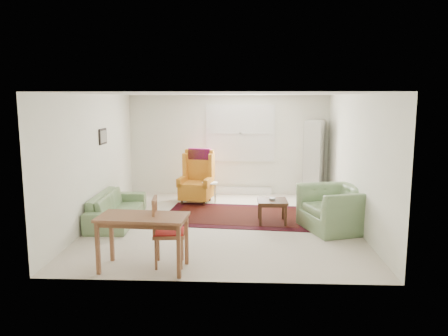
{
  "coord_description": "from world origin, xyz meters",
  "views": [
    {
      "loc": [
        0.39,
        -8.24,
        2.42
      ],
      "look_at": [
        0.0,
        0.3,
        1.05
      ],
      "focal_mm": 35.0,
      "sensor_mm": 36.0,
      "label": 1
    }
  ],
  "objects_px": {
    "wingback_chair": "(196,176)",
    "stool": "(210,192)",
    "sofa": "(117,202)",
    "coffee_table": "(272,211)",
    "desk_chair": "(169,232)",
    "armchair": "(336,205)",
    "desk": "(143,243)",
    "cabinet": "(314,159)"
  },
  "relations": [
    {
      "from": "wingback_chair",
      "to": "desk_chair",
      "type": "relative_size",
      "value": 1.23
    },
    {
      "from": "stool",
      "to": "sofa",
      "type": "bearing_deg",
      "value": -135.2
    },
    {
      "from": "sofa",
      "to": "wingback_chair",
      "type": "relative_size",
      "value": 1.57
    },
    {
      "from": "stool",
      "to": "desk_chair",
      "type": "height_order",
      "value": "desk_chair"
    },
    {
      "from": "sofa",
      "to": "wingback_chair",
      "type": "height_order",
      "value": "wingback_chair"
    },
    {
      "from": "armchair",
      "to": "coffee_table",
      "type": "relative_size",
      "value": 2.14
    },
    {
      "from": "wingback_chair",
      "to": "stool",
      "type": "relative_size",
      "value": 2.53
    },
    {
      "from": "armchair",
      "to": "wingback_chair",
      "type": "xyz_separation_m",
      "value": [
        -2.82,
        2.01,
        0.15
      ]
    },
    {
      "from": "armchair",
      "to": "desk_chair",
      "type": "distance_m",
      "value": 3.36
    },
    {
      "from": "desk",
      "to": "desk_chair",
      "type": "height_order",
      "value": "desk_chair"
    },
    {
      "from": "coffee_table",
      "to": "sofa",
      "type": "bearing_deg",
      "value": -179.06
    },
    {
      "from": "wingback_chair",
      "to": "stool",
      "type": "height_order",
      "value": "wingback_chair"
    },
    {
      "from": "desk_chair",
      "to": "wingback_chair",
      "type": "bearing_deg",
      "value": -5.28
    },
    {
      "from": "armchair",
      "to": "cabinet",
      "type": "relative_size",
      "value": 0.64
    },
    {
      "from": "coffee_table",
      "to": "cabinet",
      "type": "distance_m",
      "value": 2.65
    },
    {
      "from": "armchair",
      "to": "sofa",
      "type": "bearing_deg",
      "value": -113.08
    },
    {
      "from": "sofa",
      "to": "coffee_table",
      "type": "bearing_deg",
      "value": -90.29
    },
    {
      "from": "cabinet",
      "to": "desk",
      "type": "height_order",
      "value": "cabinet"
    },
    {
      "from": "coffee_table",
      "to": "desk",
      "type": "bearing_deg",
      "value": -129.17
    },
    {
      "from": "desk",
      "to": "desk_chair",
      "type": "relative_size",
      "value": 1.23
    },
    {
      "from": "armchair",
      "to": "cabinet",
      "type": "xyz_separation_m",
      "value": [
        0.0,
        2.65,
        0.48
      ]
    },
    {
      "from": "desk",
      "to": "sofa",
      "type": "bearing_deg",
      "value": 114.36
    },
    {
      "from": "sofa",
      "to": "cabinet",
      "type": "bearing_deg",
      "value": -62.26
    },
    {
      "from": "sofa",
      "to": "cabinet",
      "type": "distance_m",
      "value": 4.83
    },
    {
      "from": "stool",
      "to": "cabinet",
      "type": "height_order",
      "value": "cabinet"
    },
    {
      "from": "wingback_chair",
      "to": "stool",
      "type": "bearing_deg",
      "value": 10.96
    },
    {
      "from": "desk",
      "to": "desk_chair",
      "type": "xyz_separation_m",
      "value": [
        0.34,
        0.17,
        0.11
      ]
    },
    {
      "from": "sofa",
      "to": "desk_chair",
      "type": "height_order",
      "value": "desk_chair"
    },
    {
      "from": "armchair",
      "to": "coffee_table",
      "type": "bearing_deg",
      "value": -126.74
    },
    {
      "from": "sofa",
      "to": "desk_chair",
      "type": "distance_m",
      "value": 2.62
    },
    {
      "from": "sofa",
      "to": "armchair",
      "type": "height_order",
      "value": "armchair"
    },
    {
      "from": "wingback_chair",
      "to": "cabinet",
      "type": "height_order",
      "value": "cabinet"
    },
    {
      "from": "coffee_table",
      "to": "cabinet",
      "type": "bearing_deg",
      "value": 63.2
    },
    {
      "from": "coffee_table",
      "to": "cabinet",
      "type": "xyz_separation_m",
      "value": [
        1.15,
        2.28,
        0.72
      ]
    },
    {
      "from": "cabinet",
      "to": "desk",
      "type": "xyz_separation_m",
      "value": [
        -3.12,
        -4.7,
        -0.56
      ]
    },
    {
      "from": "armchair",
      "to": "desk",
      "type": "bearing_deg",
      "value": -75.39
    },
    {
      "from": "sofa",
      "to": "stool",
      "type": "distance_m",
      "value": 2.4
    },
    {
      "from": "armchair",
      "to": "desk_chair",
      "type": "relative_size",
      "value": 1.2
    },
    {
      "from": "armchair",
      "to": "desk_chair",
      "type": "bearing_deg",
      "value": -74.68
    },
    {
      "from": "wingback_chair",
      "to": "coffee_table",
      "type": "height_order",
      "value": "wingback_chair"
    },
    {
      "from": "sofa",
      "to": "desk",
      "type": "distance_m",
      "value": 2.61
    },
    {
      "from": "stool",
      "to": "coffee_table",
      "type": "bearing_deg",
      "value": -50.48
    }
  ]
}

